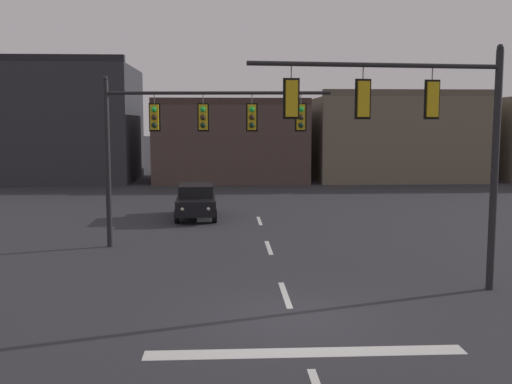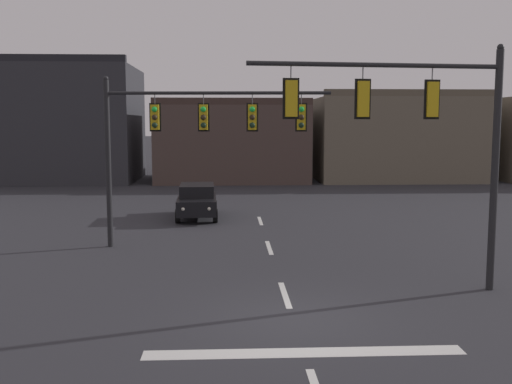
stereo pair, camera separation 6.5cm
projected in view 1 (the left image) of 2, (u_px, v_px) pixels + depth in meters
name	position (u px, v px, depth m)	size (l,w,h in m)	color
ground_plane	(294.00, 319.00, 13.73)	(400.00, 400.00, 0.00)	#2B2B30
stop_bar_paint	(305.00, 352.00, 11.75)	(6.40, 0.50, 0.01)	silver
lane_centreline	(285.00, 295.00, 15.71)	(0.16, 26.40, 0.01)	silver
signal_mast_near_side	(418.00, 123.00, 15.40)	(6.78, 0.83, 6.60)	black
signal_mast_far_side	(187.00, 128.00, 21.26)	(8.13, 0.84, 6.21)	black
car_lot_nearside	(196.00, 200.00, 28.42)	(2.03, 4.50, 1.61)	black
building_row	(384.00, 136.00, 48.93)	(65.89, 13.56, 9.37)	#2D2D33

